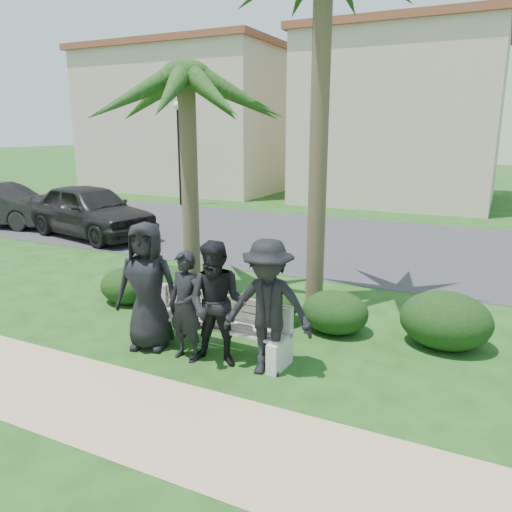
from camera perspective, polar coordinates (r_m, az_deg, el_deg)
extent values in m
plane|color=#1C3D11|center=(7.35, -3.40, -11.08)|extent=(160.00, 160.00, 0.00)
cube|color=tan|center=(6.04, -12.22, -17.43)|extent=(30.00, 1.60, 0.01)
cube|color=#2D2D30|center=(14.50, 12.33, 1.39)|extent=(160.00, 8.00, 0.01)
cube|color=beige|center=(28.27, -6.89, 14.85)|extent=(10.00, 8.00, 7.00)
cube|color=brown|center=(28.55, -7.12, 22.19)|extent=(10.40, 8.40, 0.30)
cube|color=beige|center=(24.16, 16.39, 14.52)|extent=(8.00, 8.00, 7.00)
cube|color=brown|center=(24.48, 17.04, 23.07)|extent=(8.40, 8.40, 0.30)
cylinder|color=black|center=(21.64, -8.73, 11.04)|extent=(0.12, 0.12, 4.00)
sphere|color=white|center=(21.63, -8.95, 16.62)|extent=(0.36, 0.36, 0.36)
cube|color=#9F9285|center=(7.25, -4.94, -7.79)|extent=(2.31, 0.63, 0.04)
cube|color=#9F9285|center=(7.35, -4.06, -5.47)|extent=(2.29, 0.14, 0.27)
cube|color=beige|center=(7.90, -11.63, -7.85)|extent=(0.18, 0.53, 0.42)
cube|color=beige|center=(6.89, 2.89, -10.97)|extent=(0.18, 0.53, 0.42)
imported|color=black|center=(7.40, -12.31, -3.37)|extent=(1.05, 0.83, 1.89)
imported|color=black|center=(6.97, -8.01, -5.71)|extent=(0.61, 0.44, 1.56)
imported|color=black|center=(6.74, -4.45, -5.53)|extent=(0.95, 0.80, 1.73)
imported|color=black|center=(6.46, 1.36, -5.96)|extent=(1.28, 0.87, 1.82)
ellipsoid|color=black|center=(9.60, -14.55, -3.20)|extent=(1.04, 0.86, 0.68)
ellipsoid|color=black|center=(9.09, -9.98, -3.49)|extent=(1.24, 1.03, 0.81)
ellipsoid|color=black|center=(8.39, 1.42, -5.28)|extent=(1.04, 0.86, 0.68)
ellipsoid|color=black|center=(8.06, 9.02, -6.22)|extent=(1.06, 0.88, 0.69)
ellipsoid|color=black|center=(7.93, 20.87, -6.70)|extent=(1.33, 1.10, 0.86)
cylinder|color=brown|center=(9.52, -7.58, 7.49)|extent=(0.32, 0.32, 4.08)
cylinder|color=brown|center=(8.85, 7.20, 13.21)|extent=(0.32, 0.32, 6.00)
imported|color=black|center=(15.79, -18.43, 4.95)|extent=(4.94, 2.82, 1.58)
imported|color=black|center=(18.78, -27.05, 5.22)|extent=(4.45, 2.12, 1.41)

